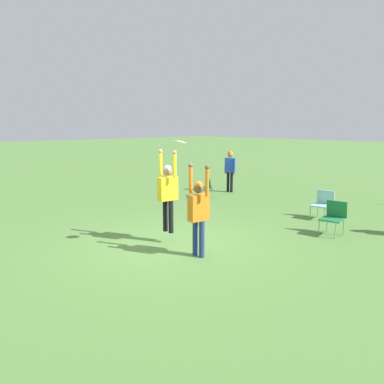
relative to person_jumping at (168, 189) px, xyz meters
name	(u,v)px	position (x,y,z in m)	size (l,w,h in m)	color
ground_plane	(171,244)	(0.19, -0.06, -1.31)	(120.00, 120.00, 0.00)	#56843D
person_jumping	(168,189)	(0.00, 0.00, 0.00)	(0.62, 0.49, 2.00)	black
person_defending	(199,208)	(1.21, -0.15, -0.24)	(0.60, 0.47, 2.03)	navy
frisbee	(180,142)	(0.64, -0.18, 1.15)	(0.27, 0.26, 0.09)	white
camping_chair_0	(207,186)	(-3.31, 4.69, -0.85)	(0.72, 0.79, 0.77)	gray
camping_chair_2	(334,215)	(2.45, 3.56, -0.79)	(0.60, 0.64, 0.89)	gray
camping_chair_4	(323,202)	(1.41, 4.96, -0.80)	(0.61, 0.65, 0.86)	gray
person_spectator_far	(230,167)	(-3.55, 6.33, -0.25)	(0.59, 0.40, 1.75)	black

